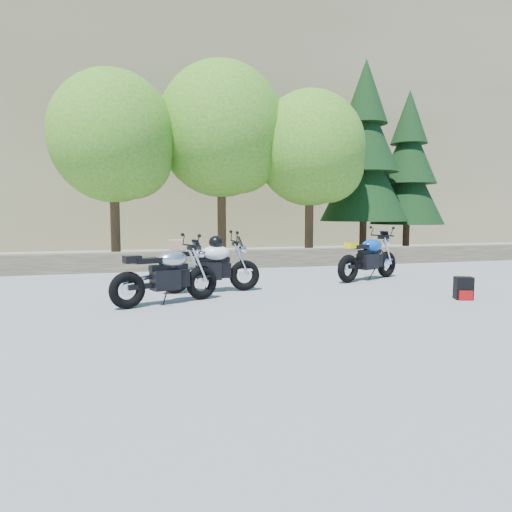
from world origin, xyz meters
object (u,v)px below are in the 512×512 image
Objects in this scene: white_bike at (209,265)px; backpack at (464,289)px; blue_bike at (369,258)px; silver_bike at (167,276)px.

backpack is (4.25, -1.92, -0.35)m from white_bike.
blue_bike is (3.81, 0.72, -0.04)m from white_bike.
blue_bike is at bearing -1.66° from silver_bike.
silver_bike is 5.23m from backpack.
blue_bike is at bearing 119.63° from backpack.
silver_bike reaches higher than backpack.
white_bike is 4.93× the size of backpack.
backpack is at bearing -31.90° from silver_bike.
white_bike is 4.68m from backpack.
white_bike is at bearing 166.65° from blue_bike.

